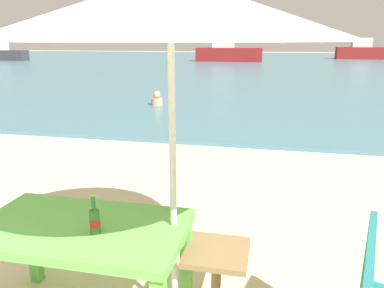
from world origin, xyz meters
The scene contains 9 objects.
sea_water centered at (0.00, 30.00, 0.04)m, with size 120.00×50.00×0.08m, color teal.
picnic_table_green centered at (-0.37, 0.35, 0.65)m, with size 1.40×0.80×0.76m.
beer_bottle_amber centered at (-0.23, 0.27, 0.85)m, with size 0.07×0.07×0.26m.
patio_umbrella centered at (0.23, 0.48, 2.12)m, with size 2.10×2.10×2.30m.
side_table_wood centered at (0.51, 0.60, 0.35)m, with size 0.44×0.44×0.54m.
swimmer_person centered at (-2.48, 8.75, 0.24)m, with size 0.34×0.34×0.41m.
boat_barge centered at (-3.12, 31.41, 0.82)m, with size 5.63×1.54×2.05m.
boat_ferry centered at (-23.34, 28.77, 0.65)m, with size 4.39×1.20×1.60m.
boat_cargo_ship centered at (9.37, 38.12, 0.80)m, with size 5.49×1.50×2.00m.
Camera 1 is at (0.83, -1.69, 1.95)m, focal length 34.94 mm.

